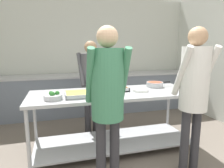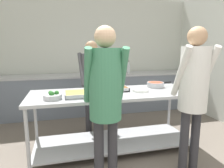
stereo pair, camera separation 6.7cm
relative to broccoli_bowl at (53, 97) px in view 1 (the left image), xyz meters
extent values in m
cube|color=silver|center=(0.73, 2.35, 0.43)|extent=(5.07, 0.06, 2.65)
cube|color=slate|center=(0.73, 1.98, -0.47)|extent=(4.91, 0.62, 0.85)
cube|color=#ADAFB5|center=(0.73, 1.98, -0.03)|extent=(4.91, 0.65, 0.04)
cube|color=black|center=(0.59, 1.98, -0.02)|extent=(0.53, 0.38, 0.02)
cube|color=#ADAFB5|center=(0.82, 0.20, -0.06)|extent=(2.33, 0.85, 0.04)
cube|color=#ADAFB5|center=(0.82, 0.20, -0.78)|extent=(2.25, 0.77, 0.02)
cylinder|color=#ADAFB5|center=(-0.29, -0.18, -0.49)|extent=(0.04, 0.04, 0.82)
cylinder|color=#ADAFB5|center=(1.94, -0.18, -0.49)|extent=(0.04, 0.04, 0.82)
cylinder|color=#ADAFB5|center=(-0.29, 0.58, -0.49)|extent=(0.04, 0.04, 0.82)
cylinder|color=#ADAFB5|center=(1.94, 0.58, -0.49)|extent=(0.04, 0.04, 0.82)
cylinder|color=#B2B2B7|center=(0.00, 0.00, -0.01)|extent=(0.22, 0.22, 0.06)
sphere|color=#2D702D|center=(0.05, 0.01, 0.04)|extent=(0.06, 0.06, 0.06)
sphere|color=#2D702D|center=(-0.02, 0.04, 0.04)|extent=(0.05, 0.05, 0.05)
sphere|color=#2D702D|center=(-0.01, -0.02, 0.04)|extent=(0.06, 0.06, 0.06)
cube|color=#ADAFB5|center=(0.36, 0.08, -0.03)|extent=(0.43, 0.34, 0.01)
cube|color=gold|center=(0.36, 0.08, -0.01)|extent=(0.41, 0.31, 0.04)
cube|color=#ADAFB5|center=(0.36, -0.08, -0.01)|extent=(0.43, 0.01, 0.05)
cube|color=#ADAFB5|center=(0.36, 0.25, -0.01)|extent=(0.43, 0.01, 0.05)
cube|color=#ADAFB5|center=(0.15, 0.08, -0.01)|extent=(0.01, 0.34, 0.05)
cube|color=#ADAFB5|center=(0.57, 0.08, -0.01)|extent=(0.01, 0.34, 0.05)
cube|color=#ADAFB5|center=(0.83, 0.31, -0.03)|extent=(0.44, 0.30, 0.01)
cube|color=brown|center=(0.83, 0.31, -0.01)|extent=(0.42, 0.28, 0.04)
cube|color=#ADAFB5|center=(0.83, 0.17, -0.01)|extent=(0.44, 0.01, 0.05)
cube|color=#ADAFB5|center=(0.83, 0.45, -0.01)|extent=(0.44, 0.01, 0.05)
cube|color=#ADAFB5|center=(0.62, 0.31, -0.01)|extent=(0.01, 0.30, 0.05)
cube|color=#ADAFB5|center=(1.05, 0.31, -0.01)|extent=(0.01, 0.30, 0.05)
cylinder|color=white|center=(1.20, 0.15, -0.03)|extent=(0.23, 0.23, 0.01)
cylinder|color=white|center=(1.20, 0.15, -0.02)|extent=(0.23, 0.23, 0.01)
cylinder|color=white|center=(1.20, 0.15, -0.01)|extent=(0.23, 0.23, 0.01)
cylinder|color=#ADAFB5|center=(1.56, 0.39, 0.00)|extent=(0.26, 0.26, 0.08)
cylinder|color=#B7472D|center=(1.56, 0.39, 0.04)|extent=(0.23, 0.23, 0.01)
cylinder|color=black|center=(1.76, 0.39, 0.03)|extent=(0.14, 0.02, 0.02)
cylinder|color=#2D2D33|center=(0.46, -0.57, -0.51)|extent=(0.10, 0.10, 0.77)
cylinder|color=#2D2D33|center=(0.61, -0.57, -0.51)|extent=(0.10, 0.10, 0.77)
cylinder|color=#3D7F5B|center=(0.36, -0.56, 0.31)|extent=(0.08, 0.32, 0.58)
cylinder|color=#3D7F5B|center=(0.71, -0.58, 0.31)|extent=(0.08, 0.32, 0.58)
cylinder|color=#3D7F5B|center=(0.54, -0.57, 0.23)|extent=(0.33, 0.33, 0.71)
sphere|color=tan|center=(0.54, -0.57, 0.69)|extent=(0.21, 0.21, 0.21)
cylinder|color=#2D2D33|center=(1.48, -0.56, -0.51)|extent=(0.10, 0.10, 0.78)
cylinder|color=#2D2D33|center=(1.62, -0.57, -0.51)|extent=(0.10, 0.10, 0.78)
cylinder|color=silver|center=(1.38, -0.56, 0.32)|extent=(0.08, 0.32, 0.58)
cylinder|color=silver|center=(1.72, -0.57, 0.32)|extent=(0.08, 0.32, 0.58)
cylinder|color=silver|center=(1.55, -0.57, 0.24)|extent=(0.31, 0.31, 0.72)
sphere|color=tan|center=(1.55, -0.57, 0.70)|extent=(0.21, 0.21, 0.21)
cylinder|color=#2D2D33|center=(0.69, 0.90, -0.54)|extent=(0.11, 0.11, 0.72)
cylinder|color=#2D2D33|center=(0.54, 0.88, -0.54)|extent=(0.11, 0.11, 0.72)
cylinder|color=#4C4C51|center=(0.79, 0.91, 0.23)|extent=(0.12, 0.31, 0.54)
cylinder|color=#4C4C51|center=(0.44, 0.86, 0.23)|extent=(0.12, 0.31, 0.54)
cylinder|color=#4C4C51|center=(0.61, 0.89, 0.15)|extent=(0.33, 0.33, 0.66)
sphere|color=tan|center=(0.61, 0.89, 0.59)|extent=(0.21, 0.21, 0.21)
cylinder|color=silver|center=(1.62, 1.90, 0.09)|extent=(0.07, 0.07, 0.20)
cone|color=silver|center=(1.62, 1.90, 0.23)|extent=(0.06, 0.06, 0.08)
cylinder|color=black|center=(1.62, 1.90, 0.28)|extent=(0.03, 0.03, 0.02)
camera|label=1|loc=(0.06, -2.45, 0.59)|focal=32.00mm
camera|label=2|loc=(0.13, -2.47, 0.59)|focal=32.00mm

